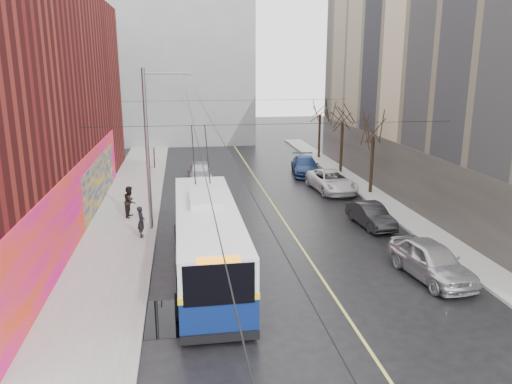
{
  "coord_description": "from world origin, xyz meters",
  "views": [
    {
      "loc": [
        -4.39,
        -17.48,
        9.23
      ],
      "look_at": [
        -0.7,
        7.27,
        2.75
      ],
      "focal_mm": 35.0,
      "sensor_mm": 36.0,
      "label": 1
    }
  ],
  "objects_px": {
    "tree_near": "(374,125)",
    "tree_far": "(320,106)",
    "parked_car_c": "(332,181)",
    "following_car": "(200,172)",
    "parked_car_b": "(371,215)",
    "streetlight_pole": "(150,146)",
    "tree_mid": "(343,112)",
    "trolleybus": "(207,238)",
    "pedestrian_b": "(130,202)",
    "parked_car_d": "(305,166)",
    "parked_car_a": "(431,260)",
    "pedestrian_a": "(141,222)"
  },
  "relations": [
    {
      "from": "following_car",
      "to": "tree_near",
      "type": "bearing_deg",
      "value": -26.77
    },
    {
      "from": "tree_near",
      "to": "tree_mid",
      "type": "bearing_deg",
      "value": 90.0
    },
    {
      "from": "tree_far",
      "to": "parked_car_a",
      "type": "height_order",
      "value": "tree_far"
    },
    {
      "from": "streetlight_pole",
      "to": "parked_car_b",
      "type": "xyz_separation_m",
      "value": [
        12.43,
        -1.08,
        -4.18
      ]
    },
    {
      "from": "tree_mid",
      "to": "pedestrian_b",
      "type": "bearing_deg",
      "value": -147.47
    },
    {
      "from": "tree_mid",
      "to": "parked_car_c",
      "type": "xyz_separation_m",
      "value": [
        -2.55,
        -5.78,
        -4.49
      ]
    },
    {
      "from": "streetlight_pole",
      "to": "parked_car_a",
      "type": "relative_size",
      "value": 1.86
    },
    {
      "from": "streetlight_pole",
      "to": "parked_car_a",
      "type": "xyz_separation_m",
      "value": [
        12.39,
        -8.4,
        -4.02
      ]
    },
    {
      "from": "tree_near",
      "to": "pedestrian_b",
      "type": "height_order",
      "value": "tree_near"
    },
    {
      "from": "tree_far",
      "to": "parked_car_b",
      "type": "distance_m",
      "value": 21.71
    },
    {
      "from": "trolleybus",
      "to": "parked_car_d",
      "type": "xyz_separation_m",
      "value": [
        9.33,
        19.5,
        -0.9
      ]
    },
    {
      "from": "trolleybus",
      "to": "pedestrian_a",
      "type": "distance_m",
      "value": 6.02
    },
    {
      "from": "streetlight_pole",
      "to": "following_car",
      "type": "distance_m",
      "value": 12.92
    },
    {
      "from": "streetlight_pole",
      "to": "pedestrian_b",
      "type": "xyz_separation_m",
      "value": [
        -1.52,
        2.38,
        -3.74
      ]
    },
    {
      "from": "parked_car_b",
      "to": "streetlight_pole",
      "type": "bearing_deg",
      "value": 169.08
    },
    {
      "from": "following_car",
      "to": "streetlight_pole",
      "type": "bearing_deg",
      "value": -105.18
    },
    {
      "from": "streetlight_pole",
      "to": "tree_near",
      "type": "bearing_deg",
      "value": 21.62
    },
    {
      "from": "parked_car_b",
      "to": "following_car",
      "type": "distance_m",
      "value": 16.01
    },
    {
      "from": "pedestrian_b",
      "to": "tree_far",
      "type": "bearing_deg",
      "value": -33.91
    },
    {
      "from": "tree_near",
      "to": "following_car",
      "type": "relative_size",
      "value": 1.38
    },
    {
      "from": "streetlight_pole",
      "to": "trolleybus",
      "type": "distance_m",
      "value": 7.65
    },
    {
      "from": "streetlight_pole",
      "to": "tree_near",
      "type": "xyz_separation_m",
      "value": [
        15.14,
        6.0,
        0.13
      ]
    },
    {
      "from": "tree_far",
      "to": "tree_mid",
      "type": "bearing_deg",
      "value": -90.0
    },
    {
      "from": "trolleybus",
      "to": "parked_car_c",
      "type": "distance_m",
      "value": 16.86
    },
    {
      "from": "streetlight_pole",
      "to": "parked_car_d",
      "type": "height_order",
      "value": "streetlight_pole"
    },
    {
      "from": "parked_car_d",
      "to": "pedestrian_b",
      "type": "relative_size",
      "value": 2.75
    },
    {
      "from": "pedestrian_a",
      "to": "tree_near",
      "type": "bearing_deg",
      "value": -70.52
    },
    {
      "from": "trolleybus",
      "to": "parked_car_b",
      "type": "relative_size",
      "value": 3.12
    },
    {
      "from": "streetlight_pole",
      "to": "pedestrian_b",
      "type": "height_order",
      "value": "streetlight_pole"
    },
    {
      "from": "parked_car_b",
      "to": "parked_car_d",
      "type": "xyz_separation_m",
      "value": [
        -0.4,
        14.16,
        0.09
      ]
    },
    {
      "from": "parked_car_d",
      "to": "following_car",
      "type": "bearing_deg",
      "value": -164.54
    },
    {
      "from": "parked_car_b",
      "to": "pedestrian_a",
      "type": "relative_size",
      "value": 2.38
    },
    {
      "from": "tree_mid",
      "to": "pedestrian_b",
      "type": "height_order",
      "value": "tree_mid"
    },
    {
      "from": "tree_near",
      "to": "tree_far",
      "type": "height_order",
      "value": "tree_far"
    },
    {
      "from": "tree_mid",
      "to": "tree_far",
      "type": "xyz_separation_m",
      "value": [
        0.0,
        7.0,
        -0.11
      ]
    },
    {
      "from": "parked_car_c",
      "to": "pedestrian_b",
      "type": "distance_m",
      "value": 14.91
    },
    {
      "from": "trolleybus",
      "to": "pedestrian_b",
      "type": "height_order",
      "value": "trolleybus"
    },
    {
      "from": "trolleybus",
      "to": "parked_car_a",
      "type": "distance_m",
      "value": 9.93
    },
    {
      "from": "tree_far",
      "to": "trolleybus",
      "type": "xyz_separation_m",
      "value": [
        -12.44,
        -26.41,
        -3.48
      ]
    },
    {
      "from": "tree_mid",
      "to": "streetlight_pole",
      "type": "bearing_deg",
      "value": -139.35
    },
    {
      "from": "tree_near",
      "to": "parked_car_d",
      "type": "bearing_deg",
      "value": 113.68
    },
    {
      "from": "tree_near",
      "to": "following_car",
      "type": "xyz_separation_m",
      "value": [
        -12.09,
        5.89,
        -4.18
      ]
    },
    {
      "from": "tree_far",
      "to": "parked_car_b",
      "type": "bearing_deg",
      "value": -97.31
    },
    {
      "from": "parked_car_b",
      "to": "parked_car_a",
      "type": "bearing_deg",
      "value": -96.3
    },
    {
      "from": "tree_near",
      "to": "parked_car_a",
      "type": "distance_m",
      "value": 15.23
    },
    {
      "from": "trolleybus",
      "to": "parked_car_b",
      "type": "bearing_deg",
      "value": 28.17
    },
    {
      "from": "parked_car_c",
      "to": "following_car",
      "type": "relative_size",
      "value": 1.18
    },
    {
      "from": "tree_far",
      "to": "pedestrian_b",
      "type": "relative_size",
      "value": 3.44
    },
    {
      "from": "pedestrian_a",
      "to": "pedestrian_b",
      "type": "height_order",
      "value": "pedestrian_b"
    },
    {
      "from": "tree_near",
      "to": "trolleybus",
      "type": "xyz_separation_m",
      "value": [
        -12.44,
        -12.41,
        -3.32
      ]
    }
  ]
}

